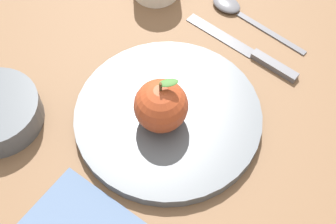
{
  "coord_description": "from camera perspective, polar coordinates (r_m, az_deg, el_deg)",
  "views": [
    {
      "loc": [
        -0.13,
        -0.33,
        0.54
      ],
      "look_at": [
        -0.01,
        -0.02,
        0.02
      ],
      "focal_mm": 49.98,
      "sensor_mm": 36.0,
      "label": 1
    }
  ],
  "objects": [
    {
      "name": "ground_plane",
      "position": [
        0.65,
        0.57,
        0.42
      ],
      "size": [
        2.4,
        2.4,
        0.0
      ],
      "primitive_type": "plane",
      "color": "brown"
    },
    {
      "name": "dinner_plate",
      "position": [
        0.63,
        -0.0,
        -0.49
      ],
      "size": [
        0.25,
        0.25,
        0.02
      ],
      "color": "#4C5156",
      "rests_on": "ground_plane"
    },
    {
      "name": "apple",
      "position": [
        0.59,
        -0.86,
        0.76
      ],
      "size": [
        0.07,
        0.07,
        0.08
      ],
      "color": "#9E3D1E",
      "rests_on": "dinner_plate"
    },
    {
      "name": "knife",
      "position": [
        0.72,
        10.04,
        7.2
      ],
      "size": [
        0.11,
        0.18,
        0.01
      ],
      "color": "#59595E",
      "rests_on": "ground_plane"
    },
    {
      "name": "spoon",
      "position": [
        0.77,
        8.31,
        12.17
      ],
      "size": [
        0.1,
        0.16,
        0.01
      ],
      "color": "#59595E",
      "rests_on": "ground_plane"
    }
  ]
}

